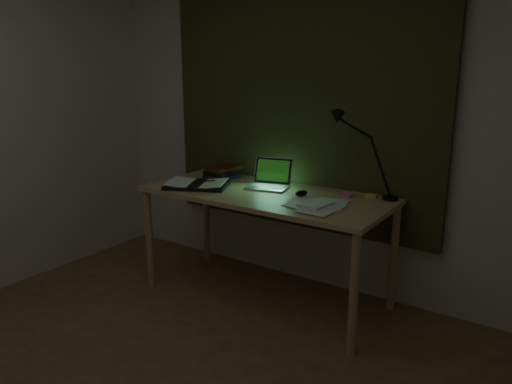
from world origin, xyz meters
TOP-DOWN VIEW (x-y plane):
  - wall_back at (0.00, 2.00)m, footprint 3.50×0.00m
  - curtain at (0.00, 1.96)m, footprint 2.20×0.06m
  - desk at (-0.01, 1.54)m, footprint 1.73×0.76m
  - laptop at (-0.06, 1.65)m, footprint 0.35×0.38m
  - open_textbook at (-0.51, 1.41)m, footprint 0.53×0.47m
  - book_stack at (-0.53, 1.74)m, footprint 0.23×0.26m
  - loose_papers at (0.39, 1.45)m, footprint 0.34×0.36m
  - mouse at (0.24, 1.60)m, footprint 0.09×0.11m
  - sticky_yellow at (0.64, 1.85)m, footprint 0.08×0.08m
  - sticky_pink at (0.50, 1.77)m, footprint 0.08×0.08m
  - desk_lamp at (0.77, 1.84)m, footprint 0.42×0.36m

SIDE VIEW (x-z plane):
  - desk at x=-0.01m, z-range 0.00..0.79m
  - sticky_yellow at x=0.64m, z-range 0.79..0.81m
  - sticky_pink at x=0.50m, z-range 0.79..0.81m
  - loose_papers at x=0.39m, z-range 0.79..0.81m
  - mouse at x=0.24m, z-range 0.79..0.83m
  - open_textbook at x=-0.51m, z-range 0.79..0.83m
  - book_stack at x=-0.53m, z-range 0.79..0.89m
  - laptop at x=-0.06m, z-range 0.79..1.00m
  - desk_lamp at x=0.77m, z-range 0.79..1.34m
  - wall_back at x=0.00m, z-range 0.00..2.50m
  - curtain at x=0.00m, z-range 0.45..2.45m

